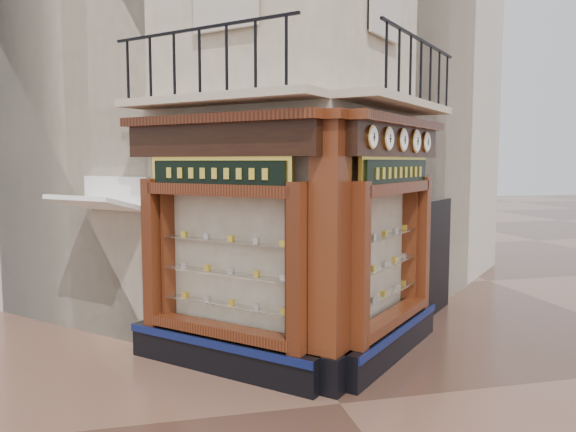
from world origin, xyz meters
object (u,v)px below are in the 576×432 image
object	(u,v)px
clock_d	(416,141)
signboard_right	(397,172)
awning	(101,348)
signboard_left	(217,173)
clock_a	(372,137)
clock_e	(426,142)
clock_c	(403,140)
corner_pilaster	(330,256)
clock_b	(388,139)

from	to	relation	value
clock_d	signboard_right	xyz separation A→B (m)	(-0.49, -0.33, -0.52)
awning	signboard_left	xyz separation A→B (m)	(1.91, -1.65, 3.10)
clock_a	clock_e	distance (m)	2.45
clock_a	clock_d	distance (m)	1.89
clock_a	signboard_left	size ratio (longest dim) A/B	0.18
clock_c	awning	size ratio (longest dim) A/B	0.23
clock_d	clock_e	distance (m)	0.56
corner_pilaster	clock_a	bearing A→B (deg)	-43.82
clock_a	signboard_right	size ratio (longest dim) A/B	0.16
corner_pilaster	clock_d	bearing A→B (deg)	-10.37
clock_b	awning	bearing A→B (deg)	108.49
clock_e	awning	xyz separation A→B (m)	(-5.71, 0.92, -3.62)
clock_e	signboard_right	world-z (taller)	clock_e
clock_b	clock_a	bearing A→B (deg)	-180.00
signboard_left	clock_c	bearing A→B (deg)	-137.20
signboard_left	corner_pilaster	bearing A→B (deg)	-169.75
clock_c	signboard_left	distance (m)	3.01
clock_c	clock_b	bearing A→B (deg)	-180.00
clock_e	signboard_left	distance (m)	3.91
signboard_left	signboard_right	world-z (taller)	signboard_right
awning	signboard_left	world-z (taller)	signboard_left
clock_c	awning	bearing A→B (deg)	115.14
clock_a	clock_c	xyz separation A→B (m)	(0.89, 0.89, 0.00)
clock_e	clock_c	bearing A→B (deg)	180.00
clock_a	clock_c	bearing A→B (deg)	0.00
clock_e	signboard_left	world-z (taller)	clock_e
clock_b	awning	size ratio (longest dim) A/B	0.23
clock_d	awning	distance (m)	6.57
clock_a	signboard_left	xyz separation A→B (m)	(-2.08, 1.00, -0.52)
clock_a	signboard_right	xyz separation A→B (m)	(0.84, 1.00, -0.52)
clock_e	signboard_right	distance (m)	1.26
clock_d	clock_b	bearing A→B (deg)	-180.00
corner_pilaster	clock_d	distance (m)	2.90
clock_b	clock_e	world-z (taller)	clock_e
signboard_right	clock_d	bearing A→B (deg)	-10.73
clock_e	signboard_right	xyz separation A→B (m)	(-0.89, -0.73, -0.52)
awning	signboard_right	world-z (taller)	signboard_right
awning	clock_c	bearing A→B (deg)	-154.86
corner_pilaster	awning	world-z (taller)	corner_pilaster
clock_c	clock_a	bearing A→B (deg)	-180.00
clock_d	awning	size ratio (longest dim) A/B	0.25
awning	corner_pilaster	bearing A→B (deg)	-173.31
corner_pilaster	clock_b	xyz separation A→B (m)	(1.06, 0.45, 1.67)
clock_b	signboard_left	bearing A→B (deg)	122.45
corner_pilaster	clock_e	xyz separation A→B (m)	(2.35, 1.74, 1.67)
signboard_right	clock_b	bearing A→B (deg)	-170.80
corner_pilaster	signboard_left	size ratio (longest dim) A/B	2.08
clock_b	clock_d	world-z (taller)	clock_d
clock_a	clock_b	world-z (taller)	clock_b
clock_d	signboard_left	bearing A→B (deg)	140.59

